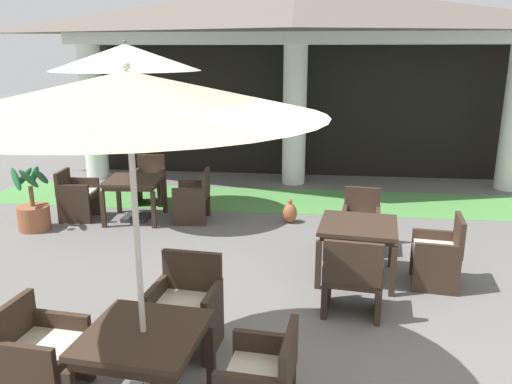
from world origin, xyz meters
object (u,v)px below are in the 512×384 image
(patio_umbrella_near_foreground, at_px, (126,58))
(patio_chair_mid_right_east, at_px, (262,382))
(patio_table_mid_right, at_px, (144,343))
(patio_chair_mid_right_north, at_px, (186,307))
(patio_umbrella_mid_right, at_px, (128,97))
(potted_palm_left_edge, at_px, (33,211))
(patio_chair_near_foreground_east, at_px, (194,197))
(terracotta_urn, at_px, (290,213))
(patio_table_mid_left, at_px, (358,231))
(patio_chair_mid_left_east, at_px, (439,254))
(patio_table_near_foreground, at_px, (134,184))
(patio_chair_mid_left_south, at_px, (353,279))
(patio_chair_mid_right_west, at_px, (40,353))
(patio_chair_mid_left_north, at_px, (361,224))
(patio_chair_near_foreground_west, at_px, (77,196))
(patio_chair_near_foreground_north, at_px, (150,182))

(patio_umbrella_near_foreground, distance_m, patio_chair_mid_right_east, 5.98)
(patio_table_mid_right, height_order, patio_chair_mid_right_north, patio_chair_mid_right_north)
(patio_umbrella_mid_right, relative_size, potted_palm_left_edge, 2.57)
(patio_chair_near_foreground_east, height_order, terracotta_urn, patio_chair_near_foreground_east)
(patio_table_mid_left, xyz_separation_m, potted_palm_left_edge, (-5.11, 1.25, -0.31))
(patio_chair_near_foreground_east, xyz_separation_m, patio_table_mid_left, (2.61, -2.01, 0.22))
(patio_chair_mid_left_east, bearing_deg, patio_table_mid_right, 140.00)
(patio_umbrella_mid_right, distance_m, patio_chair_mid_right_east, 2.33)
(patio_table_near_foreground, relative_size, patio_chair_mid_right_north, 1.06)
(patio_chair_mid_left_south, xyz_separation_m, patio_chair_mid_right_north, (-1.66, -0.84, 0.01))
(patio_chair_mid_right_west, bearing_deg, potted_palm_left_edge, -144.17)
(patio_umbrella_near_foreground, bearing_deg, patio_table_mid_right, -69.56)
(patio_chair_mid_left_east, bearing_deg, patio_chair_mid_left_north, 44.97)
(patio_chair_near_foreground_east, height_order, patio_chair_near_foreground_west, patio_chair_near_foreground_east)
(patio_chair_mid_left_south, bearing_deg, patio_chair_mid_left_north, 90.00)
(patio_umbrella_mid_right, distance_m, potted_palm_left_edge, 5.61)
(patio_chair_mid_left_north, bearing_deg, patio_chair_mid_right_east, 81.82)
(patio_table_mid_left, xyz_separation_m, patio_table_mid_right, (-1.87, -2.77, -0.02))
(patio_umbrella_near_foreground, relative_size, patio_chair_near_foreground_east, 3.37)
(potted_palm_left_edge, bearing_deg, patio_chair_near_foreground_east, 16.98)
(patio_table_mid_right, bearing_deg, patio_chair_mid_left_east, 42.83)
(patio_chair_mid_right_east, bearing_deg, patio_chair_mid_left_east, -29.35)
(patio_chair_mid_right_east, bearing_deg, patio_table_mid_left, -12.45)
(terracotta_urn, bearing_deg, potted_palm_left_edge, -168.62)
(patio_chair_mid_left_north, xyz_separation_m, patio_chair_mid_left_east, (0.86, -1.10, 0.02))
(patio_table_mid_left, height_order, patio_chair_mid_left_east, patio_chair_mid_left_east)
(patio_chair_mid_left_south, bearing_deg, patio_table_mid_right, -127.26)
(patio_chair_mid_left_east, relative_size, patio_chair_mid_right_east, 1.09)
(patio_table_near_foreground, distance_m, patio_chair_mid_right_west, 4.70)
(patio_umbrella_mid_right, xyz_separation_m, terracotta_urn, (0.91, 4.86, -2.35))
(patio_chair_near_foreground_east, height_order, patio_table_mid_right, patio_chair_near_foreground_east)
(patio_chair_near_foreground_west, bearing_deg, patio_chair_mid_left_east, 66.46)
(patio_umbrella_near_foreground, xyz_separation_m, patio_table_mid_right, (1.76, -4.71, -2.11))
(patio_chair_mid_right_north, bearing_deg, patio_chair_near_foreground_east, -72.27)
(patio_chair_near_foreground_east, bearing_deg, patio_chair_near_foreground_west, 90.00)
(patio_chair_mid_left_east, bearing_deg, terracotta_urn, 48.47)
(patio_chair_mid_right_west, distance_m, potted_palm_left_edge, 4.55)
(patio_chair_mid_left_south, relative_size, potted_palm_left_edge, 0.85)
(patio_table_mid_left, height_order, terracotta_urn, patio_table_mid_left)
(patio_table_mid_right, bearing_deg, patio_umbrella_mid_right, -90.00)
(patio_umbrella_mid_right, xyz_separation_m, patio_chair_mid_right_west, (-0.94, 0.09, -2.13))
(patio_chair_mid_right_east, bearing_deg, patio_chair_mid_right_west, 90.00)
(patio_chair_near_foreground_east, height_order, patio_umbrella_mid_right, patio_umbrella_mid_right)
(patio_table_near_foreground, xyz_separation_m, patio_table_mid_right, (1.76, -4.71, -0.02))
(patio_chair_near_foreground_north, xyz_separation_m, patio_chair_mid_right_west, (0.89, -5.64, -0.02))
(patio_table_near_foreground, xyz_separation_m, patio_chair_mid_right_west, (0.82, -4.62, -0.24))
(patio_chair_mid_left_north, bearing_deg, patio_chair_mid_left_south, 90.00)
(patio_table_mid_left, relative_size, patio_umbrella_mid_right, 0.38)
(patio_chair_mid_right_north, distance_m, potted_palm_left_edge, 4.53)
(patio_umbrella_near_foreground, xyz_separation_m, patio_chair_mid_left_north, (3.75, -0.96, -2.33))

